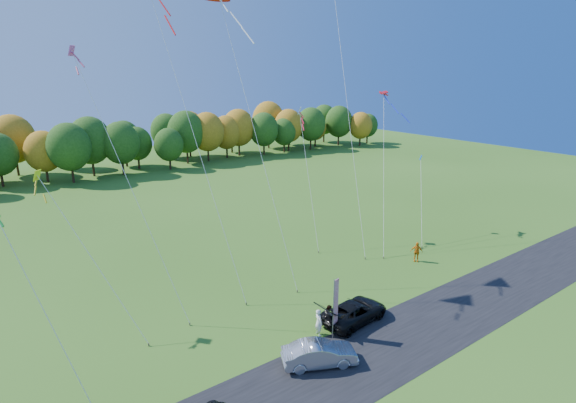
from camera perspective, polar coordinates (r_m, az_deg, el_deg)
ground at (r=31.92m, az=6.58°, el=-14.66°), size 160.00×160.00×0.00m
asphalt_strip at (r=29.59m, az=12.08°, el=-17.66°), size 90.00×6.00×0.01m
tree_line at (r=78.92m, az=-21.53°, el=3.17°), size 116.00×12.00×10.00m
black_suv at (r=31.54m, az=8.42°, el=-13.66°), size 5.25×2.77×1.41m
silver_sedan at (r=27.29m, az=4.01°, el=-18.73°), size 4.54×3.21×1.42m
person_tailgate_a at (r=29.76m, az=3.91°, el=-15.04°), size 0.50×0.70×1.79m
person_tailgate_b at (r=30.64m, az=5.24°, el=-14.30°), size 0.86×0.95×1.60m
person_east at (r=41.67m, az=16.00°, el=-6.15°), size 1.03×1.09×1.81m
feather_flag at (r=28.86m, az=6.03°, el=-12.51°), size 0.53×0.19×4.08m
kite_delta_blue at (r=33.37m, az=-11.91°, el=8.46°), size 3.67×10.49×24.39m
kite_parafoil_orange at (r=44.59m, az=7.35°, el=13.61°), size 7.39×13.25×29.11m
kite_delta_red at (r=35.16m, az=-4.30°, el=9.28°), size 2.66×10.28×23.44m
kite_parafoil_rainbow at (r=44.53m, az=12.07°, el=4.02°), size 8.38×7.90×14.65m
kite_diamond_yellow at (r=30.51m, az=-23.60°, el=-6.69°), size 4.44×7.27×10.80m
kite_diamond_green at (r=24.83m, az=-28.52°, el=-12.23°), size 3.12×4.29×11.01m
kite_diamond_white at (r=42.83m, az=2.65°, el=2.93°), size 2.45×6.08×13.31m
kite_diamond_pink at (r=30.84m, az=-19.19°, el=1.36°), size 4.33×7.56×18.22m
kite_diamond_blue_low at (r=46.69m, az=16.57°, el=0.14°), size 4.78×4.73×8.19m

